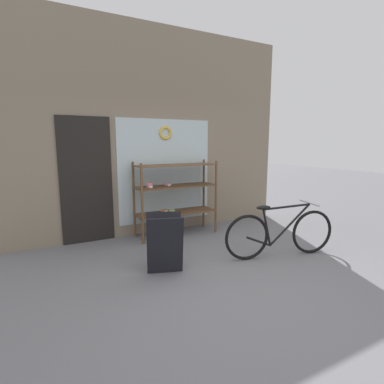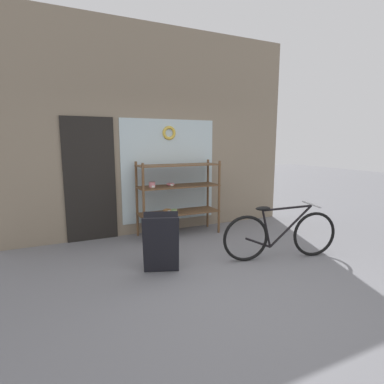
% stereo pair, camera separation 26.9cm
% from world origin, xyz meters
% --- Properties ---
extents(ground_plane, '(30.00, 30.00, 0.00)m').
position_xyz_m(ground_plane, '(0.00, 0.00, 0.00)').
color(ground_plane, slate).
extents(storefront_facade, '(5.43, 0.13, 3.72)m').
position_xyz_m(storefront_facade, '(-0.03, 2.46, 1.81)').
color(storefront_facade, gray).
rests_on(storefront_facade, ground_plane).
extents(display_case, '(1.47, 0.50, 1.35)m').
position_xyz_m(display_case, '(0.23, 2.07, 0.82)').
color(display_case, brown).
rests_on(display_case, ground_plane).
extents(bicycle, '(1.70, 0.56, 0.80)m').
position_xyz_m(bicycle, '(1.15, 0.37, 0.36)').
color(bicycle, black).
rests_on(bicycle, ground_plane).
extents(sandwich_board, '(0.56, 0.51, 0.77)m').
position_xyz_m(sandwich_board, '(-0.57, 0.65, 0.39)').
color(sandwich_board, black).
rests_on(sandwich_board, ground_plane).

